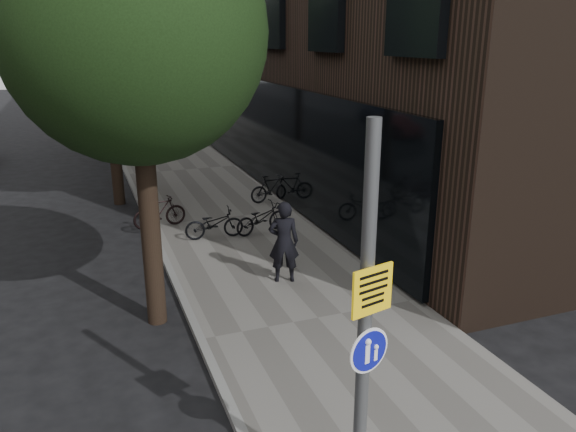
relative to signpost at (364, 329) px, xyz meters
name	(u,v)px	position (x,y,z in m)	size (l,w,h in m)	color
sidewalk	(228,219)	(1.35, 10.87, -2.28)	(4.50, 60.00, 0.12)	slate
curb_edge	(151,227)	(-0.90, 10.87, -2.28)	(0.15, 60.00, 0.13)	slate
street_tree_near	(139,44)	(-1.43, 5.51, 2.77)	(4.40, 4.40, 7.50)	black
street_tree_mid	(106,40)	(-1.43, 14.01, 2.77)	(5.00, 5.00, 7.80)	black
street_tree_far	(94,39)	(-1.43, 23.01, 2.77)	(5.00, 5.00, 7.80)	black
signpost	(364,329)	(0.00, 0.00, 0.00)	(0.50, 0.15, 4.40)	#595B5E
pedestrian	(284,242)	(1.33, 6.03, -1.32)	(0.66, 0.43, 1.80)	black
parked_bike_facade_near	(261,218)	(1.85, 9.21, -1.81)	(0.55, 1.57, 0.83)	black
parked_bike_facade_far	(271,188)	(3.10, 11.96, -1.78)	(0.41, 1.47, 0.88)	black
parked_bike_curb_near	(214,223)	(0.56, 9.23, -1.82)	(0.54, 1.54, 0.81)	black
parked_bike_curb_far	(159,212)	(-0.66, 10.64, -1.77)	(0.42, 1.50, 0.90)	black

